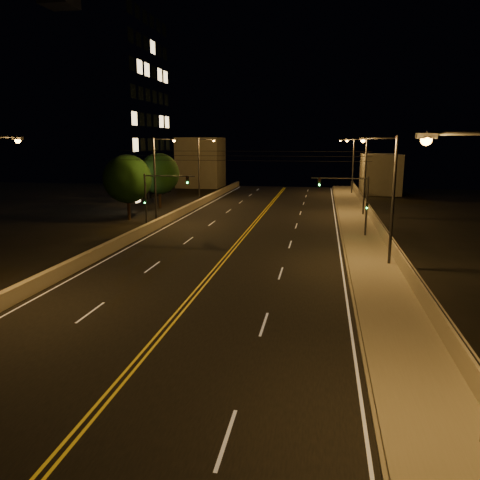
% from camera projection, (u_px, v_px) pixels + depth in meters
% --- Properties ---
extents(ground, '(160.00, 160.00, 0.00)m').
position_uv_depth(ground, '(60.00, 454.00, 13.19)').
color(ground, black).
rests_on(ground, ground).
extents(road, '(18.00, 120.00, 0.02)m').
position_uv_depth(road, '(217.00, 268.00, 32.45)').
color(road, black).
rests_on(road, ground).
extents(sidewalk, '(3.60, 120.00, 0.30)m').
position_uv_depth(sidewalk, '(378.00, 274.00, 30.58)').
color(sidewalk, gray).
rests_on(sidewalk, ground).
extents(curb, '(0.14, 120.00, 0.15)m').
position_uv_depth(curb, '(348.00, 273.00, 30.92)').
color(curb, gray).
rests_on(curb, ground).
extents(parapet_wall, '(0.30, 120.00, 1.00)m').
position_uv_depth(parapet_wall, '(405.00, 265.00, 30.17)').
color(parapet_wall, gray).
rests_on(parapet_wall, sidewalk).
extents(jersey_barrier, '(0.45, 120.00, 0.90)m').
position_uv_depth(jersey_barrier, '(92.00, 256.00, 33.94)').
color(jersey_barrier, gray).
rests_on(jersey_barrier, ground).
extents(distant_building_right, '(6.00, 10.00, 6.53)m').
position_uv_depth(distant_building_right, '(380.00, 174.00, 78.62)').
color(distant_building_right, gray).
rests_on(distant_building_right, ground).
extents(distant_building_left, '(8.00, 8.00, 9.28)m').
position_uv_depth(distant_building_left, '(201.00, 162.00, 89.17)').
color(distant_building_left, gray).
rests_on(distant_building_left, ground).
extents(parapet_rail, '(0.06, 120.00, 0.06)m').
position_uv_depth(parapet_rail, '(405.00, 257.00, 30.06)').
color(parapet_rail, black).
rests_on(parapet_rail, parapet_wall).
extents(lane_markings, '(17.32, 116.00, 0.00)m').
position_uv_depth(lane_markings, '(216.00, 268.00, 32.38)').
color(lane_markings, silver).
rests_on(lane_markings, road).
extents(streetlight_1, '(2.55, 0.28, 9.01)m').
position_uv_depth(streetlight_1, '(389.00, 193.00, 31.65)').
color(streetlight_1, '#2D2D33').
rests_on(streetlight_1, ground).
extents(streetlight_2, '(2.55, 0.28, 9.01)m').
position_uv_depth(streetlight_2, '(363.00, 172.00, 53.44)').
color(streetlight_2, '#2D2D33').
rests_on(streetlight_2, ground).
extents(streetlight_3, '(2.55, 0.28, 9.01)m').
position_uv_depth(streetlight_3, '(351.00, 163.00, 75.92)').
color(streetlight_3, '#2D2D33').
rests_on(streetlight_3, ground).
extents(streetlight_5, '(2.55, 0.28, 9.01)m').
position_uv_depth(streetlight_5, '(157.00, 175.00, 48.54)').
color(streetlight_5, '#2D2D33').
rests_on(streetlight_5, ground).
extents(streetlight_6, '(2.55, 0.28, 9.01)m').
position_uv_depth(streetlight_6, '(201.00, 166.00, 65.63)').
color(streetlight_6, '#2D2D33').
rests_on(streetlight_6, ground).
extents(traffic_signal_right, '(5.11, 0.31, 5.59)m').
position_uv_depth(traffic_signal_right, '(355.00, 199.00, 41.78)').
color(traffic_signal_right, '#2D2D33').
rests_on(traffic_signal_right, ground).
extents(traffic_signal_left, '(5.11, 0.31, 5.59)m').
position_uv_depth(traffic_signal_left, '(156.00, 195.00, 44.96)').
color(traffic_signal_left, '#2D2D33').
rests_on(traffic_signal_left, ground).
extents(overhead_wires, '(22.00, 0.03, 0.83)m').
position_uv_depth(overhead_wires, '(240.00, 156.00, 40.07)').
color(overhead_wires, black).
extents(building_tower, '(24.00, 15.00, 26.87)m').
position_uv_depth(building_tower, '(67.00, 109.00, 63.21)').
color(building_tower, gray).
rests_on(building_tower, ground).
extents(tree_0, '(5.33, 5.33, 7.22)m').
position_uv_depth(tree_0, '(127.00, 179.00, 51.56)').
color(tree_0, black).
rests_on(tree_0, ground).
extents(tree_1, '(5.27, 5.27, 7.15)m').
position_uv_depth(tree_1, '(159.00, 174.00, 60.61)').
color(tree_1, black).
rests_on(tree_1, ground).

